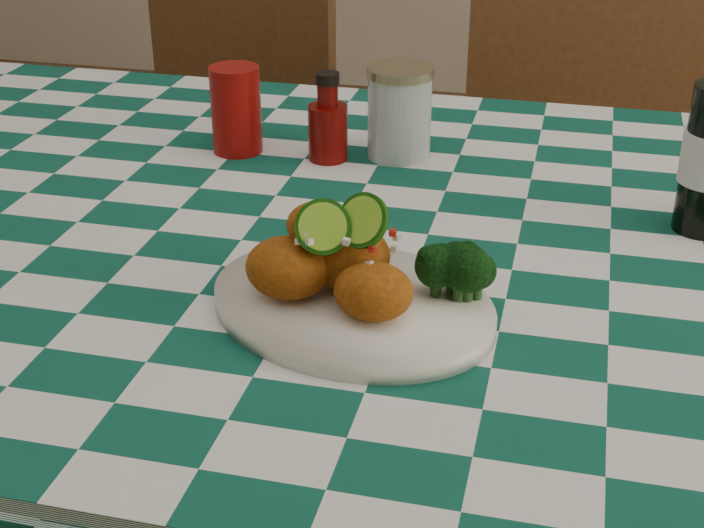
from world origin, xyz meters
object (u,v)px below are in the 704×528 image
(fried_chicken_pile, at_px, (349,251))
(wooden_chair_right, at_px, (584,203))
(ketchup_bottle, at_px, (328,117))
(red_tumbler, at_px, (236,110))
(wooden_chair_left, at_px, (206,204))
(dining_table, at_px, (343,486))
(plate, at_px, (352,305))
(mason_jar, at_px, (400,112))

(fried_chicken_pile, height_order, wooden_chair_right, wooden_chair_right)
(fried_chicken_pile, bearing_deg, ketchup_bottle, 107.72)
(red_tumbler, bearing_deg, wooden_chair_left, 117.85)
(dining_table, height_order, plate, plate)
(dining_table, bearing_deg, ketchup_bottle, 109.29)
(dining_table, xyz_separation_m, wooden_chair_left, (-0.47, 0.72, 0.06))
(plate, distance_m, wooden_chair_left, 1.11)
(wooden_chair_left, bearing_deg, mason_jar, -35.85)
(red_tumbler, bearing_deg, wooden_chair_right, 49.38)
(wooden_chair_right, bearing_deg, ketchup_bottle, -129.63)
(ketchup_bottle, bearing_deg, red_tumbler, 179.98)
(red_tumbler, height_order, wooden_chair_left, same)
(red_tumbler, relative_size, mason_jar, 0.96)
(fried_chicken_pile, distance_m, mason_jar, 0.43)
(mason_jar, bearing_deg, red_tumbler, -171.15)
(wooden_chair_left, relative_size, wooden_chair_right, 0.88)
(red_tumbler, bearing_deg, dining_table, -45.17)
(dining_table, relative_size, ketchup_bottle, 13.73)
(fried_chicken_pile, distance_m, red_tumbler, 0.47)
(red_tumbler, bearing_deg, ketchup_bottle, -0.02)
(dining_table, bearing_deg, wooden_chair_left, 123.40)
(fried_chicken_pile, xyz_separation_m, wooden_chair_right, (0.23, 0.96, -0.34))
(dining_table, xyz_separation_m, mason_jar, (0.02, 0.24, 0.46))
(dining_table, distance_m, wooden_chair_left, 0.86)
(wooden_chair_left, bearing_deg, wooden_chair_right, 12.17)
(dining_table, distance_m, mason_jar, 0.51)
(mason_jar, distance_m, wooden_chair_left, 0.79)
(ketchup_bottle, xyz_separation_m, wooden_chair_left, (-0.40, 0.52, -0.39))
(dining_table, distance_m, red_tumbler, 0.53)
(plate, bearing_deg, mason_jar, 95.14)
(dining_table, distance_m, plate, 0.45)
(mason_jar, relative_size, wooden_chair_left, 0.14)
(fried_chicken_pile, height_order, wooden_chair_left, same)
(red_tumbler, xyz_separation_m, wooden_chair_right, (0.48, 0.56, -0.33))
(wooden_chair_left, xyz_separation_m, wooden_chair_right, (0.76, 0.05, 0.06))
(plate, height_order, wooden_chair_right, wooden_chair_right)
(ketchup_bottle, bearing_deg, dining_table, -70.71)
(plate, relative_size, red_tumbler, 2.47)
(dining_table, distance_m, fried_chicken_pile, 0.50)
(mason_jar, bearing_deg, plate, -84.86)
(ketchup_bottle, xyz_separation_m, mason_jar, (0.09, 0.03, 0.00))
(dining_table, xyz_separation_m, plate, (0.06, -0.19, 0.40))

